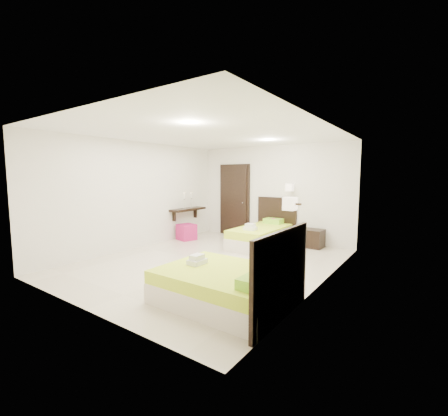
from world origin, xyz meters
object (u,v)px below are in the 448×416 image
Objects in this scene: bed_single at (262,235)px; bed_double at (229,285)px; nightstand at (312,238)px; ottoman at (187,232)px.

bed_single is 3.59m from bed_double.
nightstand is (-0.16, 3.95, -0.04)m from bed_double.
bed_single is at bearing 110.46° from bed_double.
ottoman is (-2.08, -0.55, -0.07)m from bed_single.
bed_double is (1.26, -3.36, -0.02)m from bed_single.
bed_double reaches higher than nightstand.
nightstand is 1.17× the size of ottoman.
bed_single is 4.36× the size of ottoman.
ottoman is at bearing -158.82° from nightstand.
nightstand is at bearing 28.00° from bed_single.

